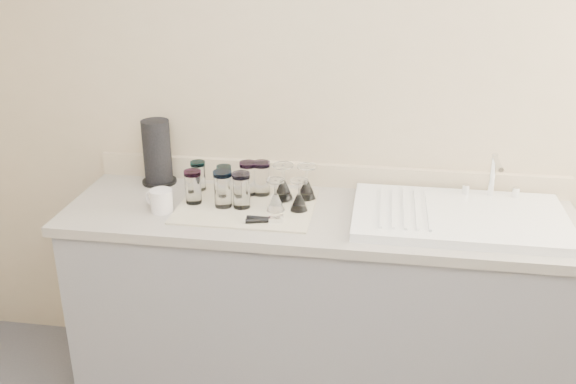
% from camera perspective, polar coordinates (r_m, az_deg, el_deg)
% --- Properties ---
extents(room_envelope, '(3.54, 3.50, 2.52)m').
position_cam_1_polar(room_envelope, '(1.24, -2.86, 3.14)').
color(room_envelope, '#504F54').
rests_on(room_envelope, ground).
extents(counter_unit, '(2.06, 0.62, 0.90)m').
position_cam_1_polar(counter_unit, '(2.80, 2.57, -10.17)').
color(counter_unit, slate).
rests_on(counter_unit, ground).
extents(sink_unit, '(0.82, 0.50, 0.22)m').
position_cam_1_polar(sink_unit, '(2.59, 15.02, -2.09)').
color(sink_unit, white).
rests_on(sink_unit, counter_unit).
extents(dish_towel, '(0.55, 0.42, 0.01)m').
position_cam_1_polar(dish_towel, '(2.63, -3.73, -1.28)').
color(dish_towel, beige).
rests_on(dish_towel, counter_unit).
extents(tumbler_teal, '(0.06, 0.06, 0.13)m').
position_cam_1_polar(tumbler_teal, '(2.78, -7.97, 1.47)').
color(tumbler_teal, white).
rests_on(tumbler_teal, dish_towel).
extents(tumbler_cyan, '(0.06, 0.06, 0.12)m').
position_cam_1_polar(tumbler_cyan, '(2.73, -5.69, 1.10)').
color(tumbler_cyan, white).
rests_on(tumbler_cyan, dish_towel).
extents(tumbler_purple, '(0.07, 0.07, 0.14)m').
position_cam_1_polar(tumbler_purple, '(2.71, -3.56, 1.25)').
color(tumbler_purple, white).
rests_on(tumbler_purple, dish_towel).
extents(tumbler_magenta, '(0.07, 0.07, 0.14)m').
position_cam_1_polar(tumbler_magenta, '(2.65, -8.43, 0.48)').
color(tumbler_magenta, white).
rests_on(tumbler_magenta, dish_towel).
extents(tumbler_blue, '(0.08, 0.08, 0.15)m').
position_cam_1_polar(tumbler_blue, '(2.60, -5.81, 0.30)').
color(tumbler_blue, white).
rests_on(tumbler_blue, dish_towel).
extents(tumbler_lavender, '(0.07, 0.07, 0.15)m').
position_cam_1_polar(tumbler_lavender, '(2.58, -4.17, 0.18)').
color(tumbler_lavender, white).
rests_on(tumbler_lavender, dish_towel).
extents(tumbler_extra, '(0.07, 0.07, 0.15)m').
position_cam_1_polar(tumbler_extra, '(2.70, -2.36, 1.25)').
color(tumbler_extra, white).
rests_on(tumbler_extra, dish_towel).
extents(goblet_back_left, '(0.09, 0.09, 0.15)m').
position_cam_1_polar(goblet_back_left, '(2.66, -0.43, 0.40)').
color(goblet_back_left, white).
rests_on(goblet_back_left, dish_towel).
extents(goblet_back_right, '(0.08, 0.08, 0.14)m').
position_cam_1_polar(goblet_back_right, '(2.67, 1.65, 0.43)').
color(goblet_back_right, white).
rests_on(goblet_back_right, dish_towel).
extents(goblet_front_left, '(0.07, 0.07, 0.13)m').
position_cam_1_polar(goblet_front_left, '(2.56, -1.11, -0.72)').
color(goblet_front_left, white).
rests_on(goblet_front_left, dish_towel).
extents(goblet_front_right, '(0.07, 0.07, 0.13)m').
position_cam_1_polar(goblet_front_right, '(2.56, 0.99, -0.71)').
color(goblet_front_right, white).
rests_on(goblet_front_right, dish_towel).
extents(can_opener, '(0.15, 0.06, 0.02)m').
position_cam_1_polar(can_opener, '(2.48, -2.08, -2.47)').
color(can_opener, silver).
rests_on(can_opener, dish_towel).
extents(white_mug, '(0.14, 0.12, 0.09)m').
position_cam_1_polar(white_mug, '(2.62, -11.24, -0.76)').
color(white_mug, silver).
rests_on(white_mug, counter_unit).
extents(paper_towel_roll, '(0.15, 0.15, 0.29)m').
position_cam_1_polar(paper_towel_roll, '(2.88, -11.55, 3.43)').
color(paper_towel_roll, black).
rests_on(paper_towel_roll, counter_unit).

